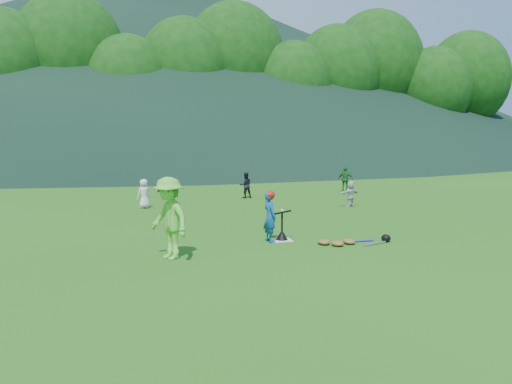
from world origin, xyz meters
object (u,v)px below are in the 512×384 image
batter_child (270,217)px  fielder_c (345,179)px  fielder_a (144,194)px  fielder_d (350,194)px  batting_tee (282,235)px  home_plate (282,240)px  adult_coach (169,218)px  equipment_pile (349,241)px  fielder_b (246,185)px

batter_child → fielder_c: (5.98, 8.68, -0.04)m
fielder_a → batter_child: bearing=86.3°
fielder_a → fielder_d: size_ratio=1.11×
batting_tee → home_plate: bearing=0.0°
fielder_a → fielder_d: bearing=140.7°
fielder_c → batting_tee: bearing=91.8°
home_plate → fielder_d: size_ratio=0.49×
adult_coach → fielder_a: adult_coach is taller
fielder_d → fielder_c: bearing=-130.3°
fielder_d → equipment_pile: size_ratio=0.51×
adult_coach → equipment_pile: 4.30m
batting_tee → batter_child: bearing=-169.5°
fielder_b → batting_tee: bearing=81.4°
fielder_c → equipment_pile: size_ratio=0.63×
batting_tee → fielder_c: bearing=56.8°
home_plate → fielder_b: size_ratio=0.44×
home_plate → fielder_a: size_ratio=0.44×
fielder_c → batting_tee: 10.32m
batter_child → fielder_a: (-2.73, 6.23, -0.10)m
batting_tee → adult_coach: bearing=-158.7°
fielder_a → fielder_b: 4.40m
fielder_c → equipment_pile: bearing=100.9°
batter_child → fielder_b: 8.08m
adult_coach → fielder_c: size_ratio=1.50×
home_plate → adult_coach: (-2.80, -1.09, 0.85)m
fielder_c → batting_tee: fielder_c is taller
fielder_c → fielder_d: 4.27m
adult_coach → fielder_d: bearing=100.6°
home_plate → fielder_a: fielder_a is taller
equipment_pile → adult_coach: bearing=-176.0°
fielder_a → batting_tee: bearing=89.0°
adult_coach → batting_tee: adult_coach is taller
adult_coach → equipment_pile: (4.21, 0.30, -0.79)m
home_plate → equipment_pile: equipment_pile is taller
adult_coach → fielder_d: size_ratio=1.86×
adult_coach → fielder_a: size_ratio=1.68×
home_plate → fielder_d: 6.18m
fielder_d → equipment_pile: (-2.60, -5.47, -0.39)m
home_plate → equipment_pile: (1.42, -0.79, 0.06)m
fielder_b → batting_tee: fielder_b is taller
batter_child → batting_tee: size_ratio=1.79×
fielder_a → adult_coach: bearing=64.6°
home_plate → fielder_d: bearing=49.3°
batter_child → adult_coach: bearing=102.3°
home_plate → adult_coach: bearing=-158.7°
home_plate → fielder_b: fielder_b is taller
fielder_a → fielder_d: (7.07, -1.49, -0.05)m
fielder_a → fielder_b: bearing=175.9°
home_plate → fielder_b: (0.98, 7.91, 0.51)m
adult_coach → fielder_b: size_ratio=1.65×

